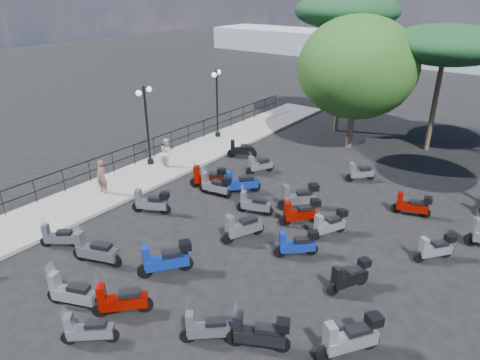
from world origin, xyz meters
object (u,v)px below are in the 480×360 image
Objects in this scene: scooter_12 at (88,331)px; scooter_26 at (259,333)px; woman at (102,177)px; pine_2 at (347,11)px; scooter_6 at (72,293)px; scooter_1 at (59,237)px; scooter_23 at (412,205)px; broadleaf_tree at (357,68)px; scooter_5 at (241,150)px; pine_0 at (446,45)px; scooter_10 at (240,183)px; scooter_2 at (151,203)px; scooter_16 at (299,197)px; scooter_20 at (349,277)px; scooter_21 at (300,213)px; scooter_17 at (360,173)px; scooter_3 at (215,186)px; scooter_9 at (254,204)px; scooter_13 at (121,301)px; scooter_27 at (435,249)px; lamp_post_1 at (147,121)px; scooter_11 at (259,165)px; scooter_8 at (242,228)px; scooter_7 at (95,251)px; scooter_14 at (166,260)px; scooter_25 at (350,338)px; scooter_4 at (209,178)px; scooter_19 at (207,329)px; lamp_post_2 at (217,99)px; scooter_22 at (329,225)px; pedestrian_far at (167,152)px.

scooter_12 is 0.77× the size of scooter_26.
woman is 17.00m from pine_2.
scooter_1 is at bearing 41.59° from scooter_6.
broadleaf_tree is (-5.49, 6.22, 4.17)m from scooter_23.
scooter_12 is at bearing 142.92° from scooter_23.
scooter_5 is 12.15m from pine_0.
scooter_2 is at bearing 103.93° from scooter_10.
scooter_2 is at bearing 81.58° from scooter_16.
scooter_20 is 4.19m from scooter_21.
scooter_16 is 1.20× the size of scooter_17.
scooter_3 reaches higher than scooter_9.
scooter_13 reaches higher than scooter_27.
pine_0 reaches higher than scooter_23.
lamp_post_1 is at bearing 20.20° from scooter_2.
scooter_11 is at bearing -123.96° from pine_0.
scooter_8 is at bearing -178.73° from scooter_5.
scooter_7 is 0.21× the size of pine_2.
scooter_5 is 1.14× the size of scooter_17.
scooter_14 reaches higher than scooter_2.
scooter_7 reaches higher than scooter_27.
scooter_23 is at bearing -3.15° from lamp_post_1.
scooter_5 is 11.79m from scooter_27.
scooter_3 is 1.12× the size of scooter_16.
scooter_25 is at bearing -130.53° from scooter_2.
scooter_16 is at bearing -17.93° from scooter_20.
scooter_10 is at bearing -99.38° from scooter_4.
pine_2 is (-2.75, 20.94, 6.93)m from scooter_12.
scooter_17 is at bearing -52.69° from scooter_21.
pine_2 reaches higher than broadleaf_tree.
scooter_3 is 0.93× the size of scooter_7.
scooter_11 is at bearing 11.57° from lamp_post_1.
scooter_14 is 1.09× the size of scooter_16.
scooter_5 is 0.88× the size of scooter_25.
scooter_7 is 3.72m from scooter_12.
scooter_4 is (4.25, -0.23, -1.97)m from lamp_post_1.
broadleaf_tree reaches higher than scooter_19.
scooter_8 is 3.93m from scooter_10.
woman is 1.06× the size of scooter_10.
scooter_22 is (10.67, -6.28, -2.02)m from lamp_post_2.
scooter_1 is at bearing -104.01° from broadleaf_tree.
scooter_12 is 0.18× the size of pine_0.
lamp_post_1 is 6.16m from scooter_11.
scooter_11 is 1.05× the size of scooter_21.
broadleaf_tree reaches higher than woman.
pine_0 reaches higher than scooter_21.
scooter_12 is 0.81× the size of scooter_22.
scooter_17 is 0.96× the size of scooter_27.
pedestrian_far is 12.97m from scooter_26.
pine_2 is at bearing -46.70° from scooter_14.
scooter_21 is (6.22, 6.71, 0.10)m from scooter_1.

